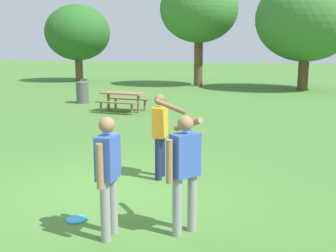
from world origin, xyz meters
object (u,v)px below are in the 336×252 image
at_px(trash_can_further_along, 82,92).
at_px(tree_far_right, 306,28).
at_px(frisbee, 76,219).
at_px(tree_tall_left, 78,33).
at_px(person_bystander, 184,165).
at_px(tree_slender_mid, 307,18).
at_px(picnic_table_near, 123,98).
at_px(person_thrower, 108,170).
at_px(tree_broad_center, 199,9).
at_px(person_catcher, 161,130).

xyz_separation_m(trash_can_further_along, tree_far_right, (9.44, 8.57, 3.05)).
xyz_separation_m(frisbee, tree_tall_left, (-12.70, 21.91, 3.50)).
height_order(trash_can_further_along, tree_far_right, tree_far_right).
xyz_separation_m(person_bystander, tree_slender_mid, (1.44, 20.38, 3.15)).
bearing_deg(picnic_table_near, person_thrower, -66.63).
relative_size(picnic_table_near, trash_can_further_along, 1.86).
distance_m(person_thrower, tree_slender_mid, 21.18).
bearing_deg(tree_slender_mid, tree_broad_center, 174.34).
relative_size(person_catcher, trash_can_further_along, 1.71).
relative_size(picnic_table_near, tree_tall_left, 0.32).
bearing_deg(person_bystander, person_thrower, -154.77).
distance_m(person_bystander, tree_tall_left, 26.21).
relative_size(person_catcher, tree_tall_left, 0.30).
relative_size(person_bystander, frisbee, 5.60).
xyz_separation_m(person_thrower, tree_broad_center, (-4.15, 21.46, 3.91)).
bearing_deg(frisbee, person_thrower, -24.26).
xyz_separation_m(person_bystander, trash_can_further_along, (-8.02, 11.26, -0.48)).
height_order(person_catcher, tree_slender_mid, tree_slender_mid).
distance_m(person_catcher, trash_can_further_along, 11.44).
height_order(person_bystander, tree_slender_mid, tree_slender_mid).
bearing_deg(person_catcher, person_bystander, -63.26).
distance_m(frisbee, trash_can_further_along, 13.05).
height_order(person_thrower, trash_can_further_along, person_thrower).
relative_size(person_thrower, person_catcher, 1.00).
xyz_separation_m(picnic_table_near, tree_slender_mid, (6.65, 10.88, 3.55)).
bearing_deg(person_catcher, frisbee, -103.23).
height_order(tree_broad_center, tree_slender_mid, tree_broad_center).
bearing_deg(picnic_table_near, trash_can_further_along, 147.94).
bearing_deg(person_bystander, picnic_table_near, 118.73).
height_order(picnic_table_near, tree_broad_center, tree_broad_center).
distance_m(person_bystander, frisbee, 1.88).
relative_size(person_thrower, tree_slender_mid, 0.25).
bearing_deg(tree_tall_left, person_bystander, -56.69).
height_order(person_catcher, tree_far_right, tree_far_right).
distance_m(tree_tall_left, tree_broad_center, 9.38).
height_order(person_bystander, frisbee, person_bystander).
bearing_deg(person_thrower, trash_can_further_along, 121.28).
bearing_deg(picnic_table_near, person_bystander, -61.27).
bearing_deg(tree_broad_center, picnic_table_near, -90.68).
relative_size(person_bystander, trash_can_further_along, 1.71).
bearing_deg(tree_tall_left, person_thrower, -58.91).
height_order(person_bystander, picnic_table_near, person_bystander).
bearing_deg(trash_can_further_along, person_catcher, -52.71).
bearing_deg(frisbee, person_bystander, 3.94).
bearing_deg(person_bystander, trash_can_further_along, 125.45).
height_order(person_catcher, frisbee, person_catcher).
xyz_separation_m(person_catcher, picnic_table_near, (-4.12, 7.34, -0.40)).
xyz_separation_m(person_catcher, frisbee, (-0.53, -2.27, -0.95)).
distance_m(person_thrower, frisbee, 1.21).
relative_size(person_thrower, person_bystander, 1.00).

